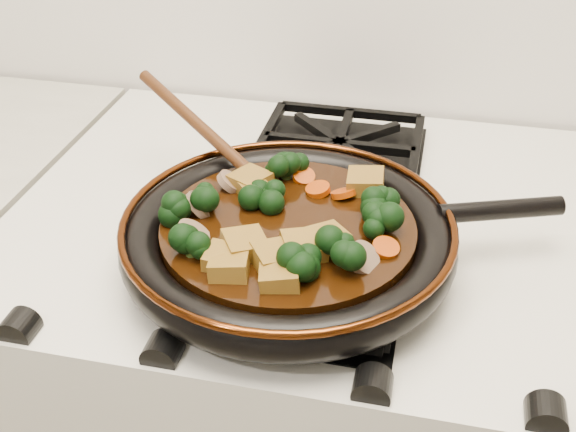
# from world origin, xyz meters

# --- Properties ---
(burner_grate_front) EXTENTS (0.23, 0.23, 0.03)m
(burner_grate_front) POSITION_xyz_m (0.00, 1.55, 0.91)
(burner_grate_front) COLOR black
(burner_grate_front) RESTS_ON stove
(burner_grate_back) EXTENTS (0.23, 0.23, 0.03)m
(burner_grate_back) POSITION_xyz_m (0.00, 1.83, 0.91)
(burner_grate_back) COLOR black
(burner_grate_back) RESTS_ON stove
(skillet) EXTENTS (0.47, 0.36, 0.05)m
(skillet) POSITION_xyz_m (-0.01, 1.57, 0.94)
(skillet) COLOR black
(skillet) RESTS_ON burner_grate_front
(braising_sauce) EXTENTS (0.27, 0.27, 0.02)m
(braising_sauce) POSITION_xyz_m (-0.01, 1.57, 0.95)
(braising_sauce) COLOR black
(braising_sauce) RESTS_ON skillet
(tofu_cube_0) EXTENTS (0.06, 0.05, 0.03)m
(tofu_cube_0) POSITION_xyz_m (0.01, 1.52, 0.97)
(tofu_cube_0) COLOR brown
(tofu_cube_0) RESTS_ON braising_sauce
(tofu_cube_1) EXTENTS (0.06, 0.05, 0.02)m
(tofu_cube_1) POSITION_xyz_m (-0.07, 1.63, 0.97)
(tofu_cube_1) COLOR brown
(tofu_cube_1) RESTS_ON braising_sauce
(tofu_cube_2) EXTENTS (0.04, 0.04, 0.02)m
(tofu_cube_2) POSITION_xyz_m (-0.06, 1.49, 0.97)
(tofu_cube_2) COLOR brown
(tofu_cube_2) RESTS_ON braising_sauce
(tofu_cube_3) EXTENTS (0.05, 0.04, 0.02)m
(tofu_cube_3) POSITION_xyz_m (0.00, 1.47, 0.97)
(tofu_cube_3) COLOR brown
(tofu_cube_3) RESTS_ON braising_sauce
(tofu_cube_4) EXTENTS (0.04, 0.04, 0.03)m
(tofu_cube_4) POSITION_xyz_m (-0.05, 1.48, 0.97)
(tofu_cube_4) COLOR brown
(tofu_cube_4) RESTS_ON braising_sauce
(tofu_cube_5) EXTENTS (0.05, 0.05, 0.03)m
(tofu_cube_5) POSITION_xyz_m (0.06, 1.66, 0.97)
(tofu_cube_5) COLOR brown
(tofu_cube_5) RESTS_ON braising_sauce
(tofu_cube_6) EXTENTS (0.06, 0.06, 0.03)m
(tofu_cube_6) POSITION_xyz_m (-0.04, 1.51, 0.97)
(tofu_cube_6) COLOR brown
(tofu_cube_6) RESTS_ON braising_sauce
(tofu_cube_7) EXTENTS (0.05, 0.05, 0.03)m
(tofu_cube_7) POSITION_xyz_m (-0.01, 1.50, 0.97)
(tofu_cube_7) COLOR brown
(tofu_cube_7) RESTS_ON braising_sauce
(tofu_cube_8) EXTENTS (0.05, 0.05, 0.02)m
(tofu_cube_8) POSITION_xyz_m (-0.07, 1.62, 0.97)
(tofu_cube_8) COLOR brown
(tofu_cube_8) RESTS_ON braising_sauce
(tofu_cube_9) EXTENTS (0.05, 0.05, 0.02)m
(tofu_cube_9) POSITION_xyz_m (0.03, 1.54, 0.97)
(tofu_cube_9) COLOR brown
(tofu_cube_9) RESTS_ON braising_sauce
(broccoli_floret_0) EXTENTS (0.09, 0.09, 0.08)m
(broccoli_floret_0) POSITION_xyz_m (0.08, 1.57, 0.97)
(broccoli_floret_0) COLOR black
(broccoli_floret_0) RESTS_ON braising_sauce
(broccoli_floret_1) EXTENTS (0.07, 0.07, 0.07)m
(broccoli_floret_1) POSITION_xyz_m (-0.13, 1.55, 0.97)
(broccoli_floret_1) COLOR black
(broccoli_floret_1) RESTS_ON braising_sauce
(broccoli_floret_2) EXTENTS (0.08, 0.09, 0.07)m
(broccoli_floret_2) POSITION_xyz_m (-0.12, 1.58, 0.97)
(broccoli_floret_2) COLOR black
(broccoli_floret_2) RESTS_ON braising_sauce
(broccoli_floret_3) EXTENTS (0.08, 0.07, 0.07)m
(broccoli_floret_3) POSITION_xyz_m (0.05, 1.52, 0.97)
(broccoli_floret_3) COLOR black
(broccoli_floret_3) RESTS_ON braising_sauce
(broccoli_floret_4) EXTENTS (0.07, 0.07, 0.06)m
(broccoli_floret_4) POSITION_xyz_m (-0.04, 1.66, 0.97)
(broccoli_floret_4) COLOR black
(broccoli_floret_4) RESTS_ON braising_sauce
(broccoli_floret_5) EXTENTS (0.08, 0.07, 0.06)m
(broccoli_floret_5) POSITION_xyz_m (-0.05, 1.60, 0.97)
(broccoli_floret_5) COLOR black
(broccoli_floret_5) RESTS_ON braising_sauce
(broccoli_floret_6) EXTENTS (0.07, 0.07, 0.06)m
(broccoli_floret_6) POSITION_xyz_m (-0.10, 1.50, 0.97)
(broccoli_floret_6) COLOR black
(broccoli_floret_6) RESTS_ON braising_sauce
(broccoli_floret_7) EXTENTS (0.09, 0.09, 0.07)m
(broccoli_floret_7) POSITION_xyz_m (0.08, 1.61, 0.97)
(broccoli_floret_7) COLOR black
(broccoli_floret_7) RESTS_ON braising_sauce
(broccoli_floret_8) EXTENTS (0.09, 0.08, 0.06)m
(broccoli_floret_8) POSITION_xyz_m (0.02, 1.49, 0.97)
(broccoli_floret_8) COLOR black
(broccoli_floret_8) RESTS_ON braising_sauce
(carrot_coin_0) EXTENTS (0.03, 0.03, 0.01)m
(carrot_coin_0) POSITION_xyz_m (0.01, 1.64, 0.96)
(carrot_coin_0) COLOR #A13504
(carrot_coin_0) RESTS_ON braising_sauce
(carrot_coin_1) EXTENTS (0.03, 0.03, 0.02)m
(carrot_coin_1) POSITION_xyz_m (0.09, 1.54, 0.96)
(carrot_coin_1) COLOR #A13504
(carrot_coin_1) RESTS_ON braising_sauce
(carrot_coin_2) EXTENTS (0.03, 0.03, 0.02)m
(carrot_coin_2) POSITION_xyz_m (-0.02, 1.66, 0.96)
(carrot_coin_2) COLOR #A13504
(carrot_coin_2) RESTS_ON braising_sauce
(carrot_coin_3) EXTENTS (0.03, 0.03, 0.02)m
(carrot_coin_3) POSITION_xyz_m (0.04, 1.64, 0.96)
(carrot_coin_3) COLOR #A13504
(carrot_coin_3) RESTS_ON braising_sauce
(mushroom_slice_0) EXTENTS (0.04, 0.05, 0.03)m
(mushroom_slice_0) POSITION_xyz_m (0.07, 1.52, 0.97)
(mushroom_slice_0) COLOR #7D5F48
(mushroom_slice_0) RESTS_ON braising_sauce
(mushroom_slice_1) EXTENTS (0.05, 0.05, 0.03)m
(mushroom_slice_1) POSITION_xyz_m (-0.10, 1.52, 0.97)
(mushroom_slice_1) COLOR #7D5F48
(mushroom_slice_1) RESTS_ON braising_sauce
(mushroom_slice_2) EXTENTS (0.04, 0.05, 0.03)m
(mushroom_slice_2) POSITION_xyz_m (-0.11, 1.57, 0.97)
(mushroom_slice_2) COLOR #7D5F48
(mushroom_slice_2) RESTS_ON braising_sauce
(mushroom_slice_3) EXTENTS (0.04, 0.04, 0.03)m
(mushroom_slice_3) POSITION_xyz_m (-0.10, 1.63, 0.97)
(mushroom_slice_3) COLOR #7D5F48
(mushroom_slice_3) RESTS_ON braising_sauce
(wooden_spoon) EXTENTS (0.14, 0.11, 0.24)m
(wooden_spoon) POSITION_xyz_m (-0.12, 1.68, 0.98)
(wooden_spoon) COLOR #40210D
(wooden_spoon) RESTS_ON braising_sauce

